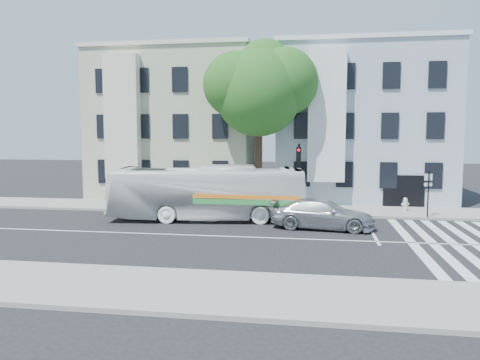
% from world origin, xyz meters
% --- Properties ---
extents(ground, '(120.00, 120.00, 0.00)m').
position_xyz_m(ground, '(0.00, 0.00, 0.00)').
color(ground, black).
rests_on(ground, ground).
extents(sidewalk_far, '(80.00, 4.00, 0.15)m').
position_xyz_m(sidewalk_far, '(0.00, 8.00, 0.07)').
color(sidewalk_far, gray).
rests_on(sidewalk_far, ground).
extents(sidewalk_near, '(80.00, 4.00, 0.15)m').
position_xyz_m(sidewalk_near, '(0.00, -8.00, 0.07)').
color(sidewalk_near, gray).
rests_on(sidewalk_near, ground).
extents(building_left, '(12.00, 10.00, 11.00)m').
position_xyz_m(building_left, '(-7.00, 15.00, 5.50)').
color(building_left, '#A5A98D').
rests_on(building_left, ground).
extents(building_right, '(12.00, 10.00, 11.00)m').
position_xyz_m(building_right, '(7.00, 15.00, 5.50)').
color(building_right, '#9CB1B9').
rests_on(building_right, ground).
extents(street_tree, '(7.30, 5.90, 11.10)m').
position_xyz_m(street_tree, '(0.06, 8.74, 7.83)').
color(street_tree, '#2D2116').
rests_on(street_tree, ground).
extents(bus, '(3.87, 11.38, 3.11)m').
position_xyz_m(bus, '(-2.29, 4.01, 1.55)').
color(bus, white).
rests_on(bus, ground).
extents(sedan, '(2.76, 5.47, 1.52)m').
position_xyz_m(sedan, '(4.07, 2.60, 0.76)').
color(sedan, '#B5B7BC').
rests_on(sedan, ground).
extents(hedge, '(8.51, 2.36, 0.70)m').
position_xyz_m(hedge, '(-3.13, 6.30, 0.50)').
color(hedge, '#1D531A').
rests_on(hedge, sidewalk_far).
extents(traffic_signal, '(0.45, 0.53, 4.30)m').
position_xyz_m(traffic_signal, '(2.71, 5.94, 2.78)').
color(traffic_signal, black).
rests_on(traffic_signal, ground).
extents(fire_hydrant, '(0.48, 0.33, 0.84)m').
position_xyz_m(fire_hydrant, '(9.16, 8.03, 0.58)').
color(fire_hydrant, beige).
rests_on(fire_hydrant, sidewalk_far).
extents(far_sign_pole, '(0.46, 0.24, 2.65)m').
position_xyz_m(far_sign_pole, '(10.03, 6.14, 1.82)').
color(far_sign_pole, black).
rests_on(far_sign_pole, sidewalk_far).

